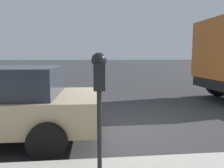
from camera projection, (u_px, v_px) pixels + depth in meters
ground_plane at (133, 123)px, 5.51m from camera, size 220.00×220.00×0.00m
parking_meter at (99, 82)px, 2.71m from camera, size 0.21×0.19×1.54m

